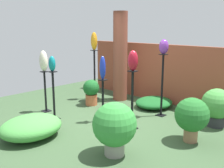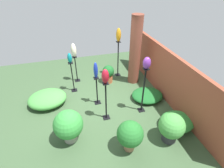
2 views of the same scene
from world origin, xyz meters
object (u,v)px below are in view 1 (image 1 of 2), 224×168
object	(u,v)px
art_vase_amber	(94,41)
pedestal_violet	(162,88)
potted_plant_back_center	(115,126)
art_vase_ivory	(44,61)
art_vase_teal	(52,64)
pedestal_cobalt	(103,103)
potted_plant_near_pillar	(217,106)
pedestal_amber	(95,76)
pedestal_ivory	(45,93)
brick_pillar	(120,57)
pedestal_ruby	(132,103)
art_vase_violet	(164,47)
art_vase_ruby	(133,61)
potted_plant_mid_left	(192,116)
potted_plant_front_left	(91,91)
art_vase_cobalt	(103,68)
pedestal_teal	(54,98)

from	to	relation	value
art_vase_amber	pedestal_violet	bearing A→B (deg)	1.52
art_vase_amber	potted_plant_back_center	distance (m)	3.75
art_vase_ivory	art_vase_teal	bearing A→B (deg)	-16.12
pedestal_cobalt	potted_plant_near_pillar	size ratio (longest dim) A/B	1.18
pedestal_amber	pedestal_ivory	size ratio (longest dim) A/B	1.40
brick_pillar	potted_plant_back_center	distance (m)	3.49
pedestal_ivory	pedestal_violet	size ratio (longest dim) A/B	0.69
pedestal_ruby	art_vase_teal	xyz separation A→B (m)	(-1.67, -0.79, 0.73)
brick_pillar	art_vase_violet	bearing A→B (deg)	-12.62
art_vase_ruby	art_vase_amber	distance (m)	2.57
brick_pillar	pedestal_ruby	bearing A→B (deg)	-41.77
pedestal_ruby	pedestal_cobalt	world-z (taller)	pedestal_ruby
art_vase_ivory	potted_plant_back_center	bearing A→B (deg)	-9.72
pedestal_ruby	potted_plant_back_center	bearing A→B (deg)	-64.63
pedestal_ruby	art_vase_amber	bearing A→B (deg)	155.02
brick_pillar	potted_plant_mid_left	xyz separation A→B (m)	(2.88, -1.23, -0.76)
art_vase_teal	art_vase_amber	bearing A→B (deg)	108.97
pedestal_ruby	brick_pillar	bearing A→B (deg)	138.23
pedestal_ruby	art_vase_amber	size ratio (longest dim) A/B	2.43
art_vase_amber	pedestal_ivory	bearing A→B (deg)	-90.17
art_vase_teal	potted_plant_mid_left	size ratio (longest dim) A/B	0.41
pedestal_violet	art_vase_ruby	xyz separation A→B (m)	(0.02, -1.14, 0.76)
pedestal_amber	art_vase_violet	bearing A→B (deg)	1.52
potted_plant_near_pillar	pedestal_cobalt	bearing A→B (deg)	-142.97
pedestal_ruby	art_vase_ivory	bearing A→B (deg)	-165.50
pedestal_ivory	art_vase_teal	world-z (taller)	art_vase_teal
brick_pillar	potted_plant_front_left	world-z (taller)	brick_pillar
art_vase_teal	potted_plant_front_left	distance (m)	1.64
pedestal_cobalt	art_vase_teal	distance (m)	1.43
art_vase_violet	pedestal_violet	bearing A→B (deg)	-104.04
art_vase_teal	art_vase_cobalt	xyz separation A→B (m)	(0.92, 0.68, -0.07)
pedestal_teal	pedestal_cobalt	world-z (taller)	pedestal_teal
potted_plant_near_pillar	pedestal_amber	bearing A→B (deg)	-175.23
potted_plant_back_center	potted_plant_front_left	world-z (taller)	potted_plant_back_center
pedestal_violet	potted_plant_back_center	bearing A→B (deg)	-76.43
potted_plant_mid_left	potted_plant_front_left	size ratio (longest dim) A/B	1.20
art_vase_ruby	art_vase_violet	distance (m)	1.16
pedestal_ruby	pedestal_violet	distance (m)	1.15
pedestal_ruby	pedestal_teal	distance (m)	1.85
art_vase_ivory	potted_plant_mid_left	world-z (taller)	art_vase_ivory
pedestal_ruby	art_vase_ivory	distance (m)	2.50
pedestal_violet	art_vase_violet	xyz separation A→B (m)	(0.00, 0.00, 0.97)
pedestal_ivory	art_vase_amber	distance (m)	2.08
pedestal_ivory	pedestal_violet	bearing A→B (deg)	37.12
pedestal_amber	pedestal_ivory	xyz separation A→B (m)	(-0.00, -1.68, -0.20)
pedestal_ivory	art_vase_ruby	size ratio (longest dim) A/B	2.50
pedestal_cobalt	art_vase_amber	world-z (taller)	art_vase_amber
art_vase_teal	potted_plant_mid_left	distance (m)	3.16
pedestal_violet	art_vase_violet	world-z (taller)	art_vase_violet
pedestal_teal	art_vase_ivory	bearing A→B (deg)	163.88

